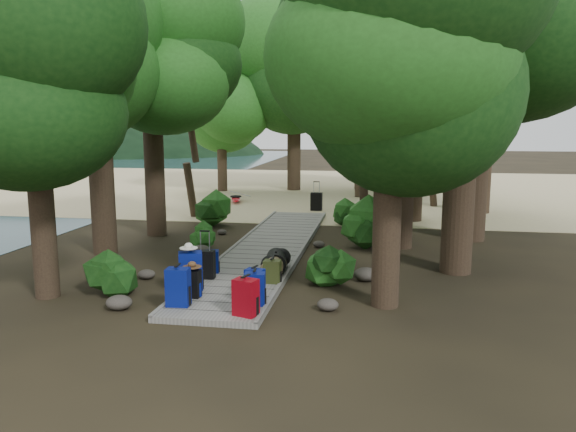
% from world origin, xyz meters
% --- Properties ---
extents(ground, '(120.00, 120.00, 0.00)m').
position_xyz_m(ground, '(0.00, 0.00, 0.00)').
color(ground, '#2F2717').
rests_on(ground, ground).
extents(sand_beach, '(40.00, 22.00, 0.02)m').
position_xyz_m(sand_beach, '(0.00, 16.00, 0.01)').
color(sand_beach, '#C7B986').
rests_on(sand_beach, ground).
extents(distant_hill, '(32.00, 16.00, 12.00)m').
position_xyz_m(distant_hill, '(-40.00, 48.00, 0.00)').
color(distant_hill, black).
rests_on(distant_hill, ground).
extents(boardwalk, '(2.00, 12.00, 0.12)m').
position_xyz_m(boardwalk, '(0.00, 1.00, 0.06)').
color(boardwalk, gray).
rests_on(boardwalk, ground).
extents(backpack_left_a, '(0.44, 0.32, 0.80)m').
position_xyz_m(backpack_left_a, '(-0.68, -4.31, 0.52)').
color(backpack_left_a, navy).
rests_on(backpack_left_a, boardwalk).
extents(backpack_left_b, '(0.35, 0.26, 0.61)m').
position_xyz_m(backpack_left_b, '(-0.60, -3.77, 0.43)').
color(backpack_left_b, black).
rests_on(backpack_left_b, boardwalk).
extents(backpack_left_c, '(0.56, 0.48, 0.88)m').
position_xyz_m(backpack_left_c, '(-0.79, -3.28, 0.56)').
color(backpack_left_c, navy).
rests_on(backpack_left_c, boardwalk).
extents(backpack_left_d, '(0.43, 0.35, 0.57)m').
position_xyz_m(backpack_left_d, '(-0.79, -1.92, 0.40)').
color(backpack_left_d, navy).
rests_on(backpack_left_d, boardwalk).
extents(backpack_right_a, '(0.49, 0.41, 0.74)m').
position_xyz_m(backpack_right_a, '(0.70, -4.63, 0.49)').
color(backpack_right_a, '#930410').
rests_on(backpack_right_a, boardwalk).
extents(backpack_right_b, '(0.41, 0.31, 0.69)m').
position_xyz_m(backpack_right_b, '(0.73, -4.03, 0.46)').
color(backpack_right_b, navy).
rests_on(backpack_right_b, boardwalk).
extents(backpack_right_c, '(0.41, 0.33, 0.61)m').
position_xyz_m(backpack_right_c, '(0.61, -3.50, 0.42)').
color(backpack_right_c, navy).
rests_on(backpack_right_c, boardwalk).
extents(backpack_right_d, '(0.37, 0.27, 0.55)m').
position_xyz_m(backpack_right_d, '(0.77, -2.52, 0.39)').
color(backpack_right_d, '#353D18').
rests_on(backpack_right_d, boardwalk).
extents(duffel_right_khaki, '(0.51, 0.71, 0.44)m').
position_xyz_m(duffel_right_khaki, '(0.71, -2.07, 0.34)').
color(duffel_right_khaki, brown).
rests_on(duffel_right_khaki, boardwalk).
extents(duffel_right_black, '(0.59, 0.82, 0.47)m').
position_xyz_m(duffel_right_black, '(0.68, -1.55, 0.36)').
color(duffel_right_black, black).
rests_on(duffel_right_black, boardwalk).
extents(suitcase_on_boardwalk, '(0.41, 0.24, 0.63)m').
position_xyz_m(suitcase_on_boardwalk, '(-0.75, -2.43, 0.43)').
color(suitcase_on_boardwalk, black).
rests_on(suitcase_on_boardwalk, boardwalk).
extents(lone_suitcase_on_sand, '(0.47, 0.28, 0.72)m').
position_xyz_m(lone_suitcase_on_sand, '(0.49, 8.29, 0.38)').
color(lone_suitcase_on_sand, black).
rests_on(lone_suitcase_on_sand, sand_beach).
extents(hat_brown, '(0.38, 0.38, 0.11)m').
position_xyz_m(hat_brown, '(-0.59, -3.76, 0.79)').
color(hat_brown, '#51351E').
rests_on(hat_brown, backpack_left_b).
extents(hat_white, '(0.37, 0.37, 0.12)m').
position_xyz_m(hat_white, '(-0.81, -3.30, 1.06)').
color(hat_white, silver).
rests_on(hat_white, backpack_left_c).
extents(kayak, '(1.66, 3.67, 0.36)m').
position_xyz_m(kayak, '(-3.34, 10.13, 0.20)').
color(kayak, '#AF0F18').
rests_on(kayak, sand_beach).
extents(sun_lounger, '(1.26, 1.93, 0.60)m').
position_xyz_m(sun_lounger, '(3.20, 10.10, 0.32)').
color(sun_lounger, silver).
rests_on(sun_lounger, sand_beach).
extents(tree_right_a, '(4.61, 4.61, 7.69)m').
position_xyz_m(tree_right_a, '(3.16, -3.31, 3.85)').
color(tree_right_a, black).
rests_on(tree_right_a, ground).
extents(tree_right_b, '(5.87, 5.87, 10.49)m').
position_xyz_m(tree_right_b, '(4.84, -0.53, 5.24)').
color(tree_right_b, black).
rests_on(tree_right_b, ground).
extents(tree_right_c, '(4.71, 4.71, 8.15)m').
position_xyz_m(tree_right_c, '(3.67, 2.00, 4.08)').
color(tree_right_c, black).
rests_on(tree_right_c, ground).
extents(tree_right_d, '(6.62, 6.62, 12.14)m').
position_xyz_m(tree_right_d, '(5.76, 3.43, 6.07)').
color(tree_right_d, black).
rests_on(tree_right_d, ground).
extents(tree_right_e, '(4.99, 4.99, 8.97)m').
position_xyz_m(tree_right_e, '(4.22, 6.51, 4.49)').
color(tree_right_e, black).
rests_on(tree_right_e, ground).
extents(tree_right_f, '(4.91, 4.91, 8.78)m').
position_xyz_m(tree_right_f, '(6.98, 8.81, 4.39)').
color(tree_right_f, black).
rests_on(tree_right_f, ground).
extents(tree_left_a, '(4.19, 4.19, 6.99)m').
position_xyz_m(tree_left_a, '(-3.67, -3.86, 3.49)').
color(tree_left_a, black).
rests_on(tree_left_a, ground).
extents(tree_left_b, '(5.16, 5.16, 9.28)m').
position_xyz_m(tree_left_b, '(-4.36, -0.05, 4.64)').
color(tree_left_b, black).
rests_on(tree_left_b, ground).
extents(tree_left_c, '(5.07, 5.07, 8.82)m').
position_xyz_m(tree_left_c, '(-3.96, 2.60, 4.41)').
color(tree_left_c, black).
rests_on(tree_left_c, ground).
extents(tree_back_a, '(5.78, 5.78, 10.00)m').
position_xyz_m(tree_back_a, '(-1.48, 15.12, 5.00)').
color(tree_back_a, black).
rests_on(tree_back_a, ground).
extents(tree_back_b, '(5.13, 5.13, 9.17)m').
position_xyz_m(tree_back_b, '(1.97, 15.97, 4.58)').
color(tree_back_b, black).
rests_on(tree_back_b, ground).
extents(tree_back_c, '(4.73, 4.73, 8.51)m').
position_xyz_m(tree_back_c, '(4.89, 15.48, 4.26)').
color(tree_back_c, black).
rests_on(tree_back_c, ground).
extents(tree_back_d, '(4.25, 4.25, 7.09)m').
position_xyz_m(tree_back_d, '(-5.08, 14.06, 3.54)').
color(tree_back_d, black).
rests_on(tree_back_d, ground).
extents(palm_right_a, '(4.21, 4.21, 7.18)m').
position_xyz_m(palm_right_a, '(2.65, 5.49, 3.59)').
color(palm_right_a, '#124012').
rests_on(palm_right_a, ground).
extents(palm_right_b, '(4.04, 4.04, 7.81)m').
position_xyz_m(palm_right_b, '(5.27, 10.54, 3.91)').
color(palm_right_b, '#124012').
rests_on(palm_right_b, ground).
extents(palm_right_c, '(4.22, 4.22, 6.72)m').
position_xyz_m(palm_right_c, '(2.21, 12.92, 3.36)').
color(palm_right_c, '#124012').
rests_on(palm_right_c, ground).
extents(palm_left_a, '(3.90, 3.90, 6.21)m').
position_xyz_m(palm_left_a, '(-4.11, 6.01, 3.11)').
color(palm_left_a, '#124012').
rests_on(palm_left_a, ground).
extents(rock_left_a, '(0.50, 0.45, 0.28)m').
position_xyz_m(rock_left_a, '(-1.85, -4.38, 0.14)').
color(rock_left_a, '#4C473F').
rests_on(rock_left_a, ground).
extents(rock_left_b, '(0.40, 0.36, 0.22)m').
position_xyz_m(rock_left_b, '(-2.20, -2.29, 0.11)').
color(rock_left_b, '#4C473F').
rests_on(rock_left_b, ground).
extents(rock_left_c, '(0.51, 0.46, 0.28)m').
position_xyz_m(rock_left_c, '(-1.69, 0.12, 0.14)').
color(rock_left_c, '#4C473F').
rests_on(rock_left_c, ground).
extents(rock_left_d, '(0.30, 0.27, 0.17)m').
position_xyz_m(rock_left_d, '(-1.93, 2.97, 0.08)').
color(rock_left_d, '#4C473F').
rests_on(rock_left_d, ground).
extents(rock_right_a, '(0.41, 0.37, 0.23)m').
position_xyz_m(rock_right_a, '(2.09, -3.79, 0.11)').
color(rock_right_a, '#4C473F').
rests_on(rock_right_a, ground).
extents(rock_right_b, '(0.55, 0.49, 0.30)m').
position_xyz_m(rock_right_b, '(2.75, -1.63, 0.15)').
color(rock_right_b, '#4C473F').
rests_on(rock_right_b, ground).
extents(rock_right_c, '(0.34, 0.30, 0.19)m').
position_xyz_m(rock_right_c, '(1.33, 1.64, 0.09)').
color(rock_right_c, '#4C473F').
rests_on(rock_right_c, ground).
extents(shrub_left_a, '(1.01, 1.01, 0.91)m').
position_xyz_m(shrub_left_a, '(-2.48, -3.47, 0.45)').
color(shrub_left_a, '#215218').
rests_on(shrub_left_a, ground).
extents(shrub_left_b, '(0.81, 0.81, 0.73)m').
position_xyz_m(shrub_left_b, '(-1.80, 0.82, 0.37)').
color(shrub_left_b, '#215218').
rests_on(shrub_left_b, ground).
extents(shrub_left_c, '(1.29, 1.29, 1.16)m').
position_xyz_m(shrub_left_c, '(-2.68, 4.40, 0.58)').
color(shrub_left_c, '#215218').
rests_on(shrub_left_c, ground).
extents(shrub_right_a, '(0.99, 0.99, 0.89)m').
position_xyz_m(shrub_right_a, '(2.05, -2.23, 0.45)').
color(shrub_right_a, '#215218').
rests_on(shrub_right_a, ground).
extents(shrub_right_b, '(1.45, 1.45, 1.30)m').
position_xyz_m(shrub_right_b, '(2.57, 1.85, 0.65)').
color(shrub_right_b, '#215218').
rests_on(shrub_right_b, ground).
extents(shrub_right_c, '(0.87, 0.87, 0.78)m').
position_xyz_m(shrub_right_c, '(1.82, 5.24, 0.39)').
color(shrub_right_c, '#215218').
rests_on(shrub_right_c, ground).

